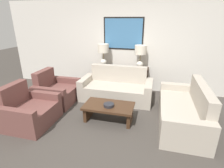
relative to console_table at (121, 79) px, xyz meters
name	(u,v)px	position (x,y,z in m)	size (l,w,h in m)	color
ground_plane	(100,128)	(0.00, -2.11, -0.38)	(20.00, 20.00, 0.00)	#3D3833
back_wall	(123,46)	(0.00, 0.28, 0.95)	(7.60, 0.12, 2.65)	beige
console_table	(121,79)	(0.00, 0.00, 0.00)	(1.61, 0.40, 0.76)	#332319
table_lamp_left	(103,51)	(-0.55, 0.00, 0.83)	(0.33, 0.33, 0.66)	silver
table_lamp_right	(140,53)	(0.55, 0.00, 0.83)	(0.33, 0.33, 0.66)	silver
couch_by_back_wall	(116,89)	(0.00, -0.62, -0.09)	(1.93, 0.86, 0.88)	#ADA393
couch_by_side	(184,111)	(1.66, -1.47, -0.09)	(0.86, 1.93, 0.88)	#ADA393
coffee_table	(109,109)	(0.09, -1.75, -0.11)	(1.07, 0.60, 0.37)	#3D2616
decorative_bowl	(109,105)	(0.11, -1.80, 0.02)	(0.22, 0.22, 0.06)	#232328
armchair_near_back_wall	(56,92)	(-1.51, -1.21, -0.10)	(0.91, 0.99, 0.86)	brown
armchair_near_camera	(29,111)	(-1.51, -2.28, -0.10)	(0.91, 0.99, 0.86)	brown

